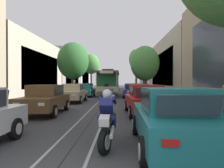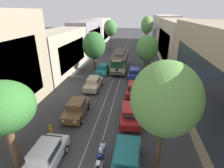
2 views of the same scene
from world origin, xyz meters
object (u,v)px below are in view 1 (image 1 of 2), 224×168
object	(u,v)px
parked_car_red_second_right	(145,100)
cable_car_trolley	(109,83)
parked_car_brown_second_left	(45,99)
pedestrian_on_right_pavement	(224,97)
parked_car_blue_fourth_right	(132,90)
motorcycle_with_rider	(107,116)
parked_car_red_mid_right	(138,94)
street_tree_kerb_right_second	(145,64)
street_tree_kerb_left_second	(73,61)
parked_car_teal_fourth_left	(85,90)
street_tree_kerb_left_mid	(91,64)
parked_car_beige_mid_left	(73,93)
pedestrian_on_left_pavement	(146,88)
street_tree_kerb_right_mid	(136,60)
parked_car_teal_near_right	(173,118)

from	to	relation	value
parked_car_red_second_right	cable_car_trolley	distance (m)	16.21
parked_car_brown_second_left	pedestrian_on_right_pavement	bearing A→B (deg)	4.44
parked_car_blue_fourth_right	pedestrian_on_right_pavement	bearing A→B (deg)	-67.45
motorcycle_with_rider	parked_car_red_mid_right	bearing A→B (deg)	80.38
pedestrian_on_right_pavement	cable_car_trolley	bearing A→B (deg)	115.80
street_tree_kerb_right_second	cable_car_trolley	size ratio (longest dim) A/B	0.68
parked_car_red_second_right	motorcycle_with_rider	bearing A→B (deg)	-107.34
parked_car_blue_fourth_right	cable_car_trolley	size ratio (longest dim) A/B	0.48
street_tree_kerb_left_second	parked_car_teal_fourth_left	bearing A→B (deg)	-42.76
street_tree_kerb_left_mid	cable_car_trolley	size ratio (longest dim) A/B	0.85
motorcycle_with_rider	parked_car_beige_mid_left	bearing A→B (deg)	106.47
street_tree_kerb_left_second	pedestrian_on_right_pavement	size ratio (longest dim) A/B	4.24
motorcycle_with_rider	parked_car_brown_second_left	bearing A→B (deg)	123.16
parked_car_beige_mid_left	cable_car_trolley	size ratio (longest dim) A/B	0.48
parked_car_red_mid_right	street_tree_kerb_left_second	distance (m)	12.01
parked_car_red_second_right	cable_car_trolley	xyz separation A→B (m)	(-2.64, 15.97, 0.86)
pedestrian_on_right_pavement	pedestrian_on_left_pavement	bearing A→B (deg)	96.07
street_tree_kerb_left_second	cable_car_trolley	bearing A→B (deg)	16.37
parked_car_red_mid_right	parked_car_blue_fourth_right	bearing A→B (deg)	91.46
street_tree_kerb_left_second	street_tree_kerb_left_mid	xyz separation A→B (m)	(-0.23, 19.08, 1.23)
street_tree_kerb_right_second	motorcycle_with_rider	xyz separation A→B (m)	(-3.60, -20.53, -3.25)
parked_car_beige_mid_left	street_tree_kerb_right_mid	world-z (taller)	street_tree_kerb_right_mid
parked_car_teal_near_right	parked_car_red_mid_right	bearing A→B (deg)	89.03
motorcycle_with_rider	pedestrian_on_left_pavement	xyz separation A→B (m)	(4.38, 24.80, 0.11)
parked_car_teal_fourth_left	street_tree_kerb_right_mid	world-z (taller)	street_tree_kerb_right_mid
street_tree_kerb_left_second	motorcycle_with_rider	xyz separation A→B (m)	(5.37, -20.17, -3.55)
parked_car_blue_fourth_right	street_tree_kerb_left_mid	world-z (taller)	street_tree_kerb_left_mid
parked_car_teal_near_right	parked_car_red_second_right	size ratio (longest dim) A/B	0.99
parked_car_red_second_right	pedestrian_on_left_pavement	world-z (taller)	pedestrian_on_left_pavement
parked_car_brown_second_left	street_tree_kerb_right_second	size ratio (longest dim) A/B	0.70
street_tree_kerb_right_mid	motorcycle_with_rider	xyz separation A→B (m)	(-4.06, -38.23, -5.64)
parked_car_blue_fourth_right	cable_car_trolley	world-z (taller)	cable_car_trolley
street_tree_kerb_right_second	motorcycle_with_rider	size ratio (longest dim) A/B	3.22
parked_car_red_second_right	parked_car_teal_near_right	bearing A→B (deg)	-89.93
cable_car_trolley	parked_car_beige_mid_left	bearing A→B (deg)	-106.38
parked_car_red_second_right	motorcycle_with_rider	distance (m)	5.77
parked_car_red_second_right	parked_car_red_mid_right	distance (m)	5.81
parked_car_teal_near_right	cable_car_trolley	distance (m)	21.70
parked_car_teal_near_right	street_tree_kerb_right_second	world-z (taller)	street_tree_kerb_right_second
street_tree_kerb_left_mid	motorcycle_with_rider	size ratio (longest dim) A/B	3.99
parked_car_teal_near_right	motorcycle_with_rider	size ratio (longest dim) A/B	2.25
parked_car_teal_fourth_left	motorcycle_with_rider	distance (m)	18.84
parked_car_blue_fourth_right	parked_car_teal_fourth_left	bearing A→B (deg)	169.04
parked_car_beige_mid_left	parked_car_red_second_right	world-z (taller)	same
parked_car_teal_fourth_left	street_tree_kerb_left_second	xyz separation A→B (m)	(-1.81, 1.67, 3.56)
street_tree_kerb_right_mid	parked_car_teal_near_right	bearing A→B (deg)	-93.49
parked_car_blue_fourth_right	pedestrian_on_right_pavement	size ratio (longest dim) A/B	2.78
parked_car_red_mid_right	street_tree_kerb_right_mid	size ratio (longest dim) A/B	0.50
pedestrian_on_left_pavement	pedestrian_on_right_pavement	bearing A→B (deg)	-83.93
parked_car_teal_near_right	street_tree_kerb_left_second	bearing A→B (deg)	109.33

